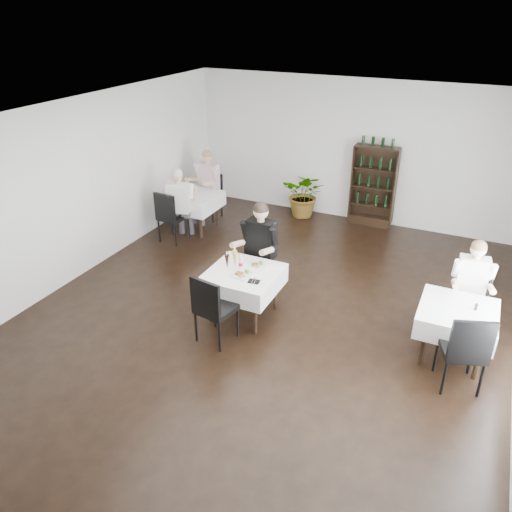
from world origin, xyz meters
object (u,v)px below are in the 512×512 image
(potted_tree, at_px, (305,194))
(wine_shelf, at_px, (373,187))
(main_table, at_px, (244,280))
(diner_main, at_px, (258,245))

(potted_tree, bearing_deg, wine_shelf, 6.68)
(main_table, bearing_deg, wine_shelf, 78.22)
(main_table, relative_size, diner_main, 0.63)
(wine_shelf, distance_m, potted_tree, 1.49)
(diner_main, bearing_deg, wine_shelf, 75.85)
(potted_tree, bearing_deg, main_table, -82.48)
(potted_tree, xyz_separation_m, diner_main, (0.51, -3.55, 0.43))
(wine_shelf, height_order, diner_main, wine_shelf)
(potted_tree, bearing_deg, diner_main, -81.80)
(wine_shelf, height_order, main_table, wine_shelf)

